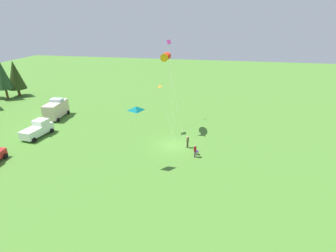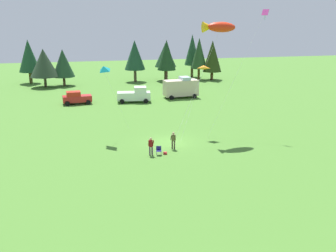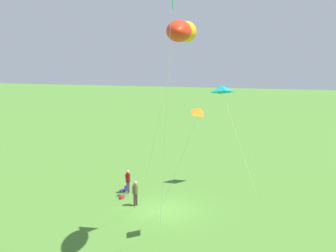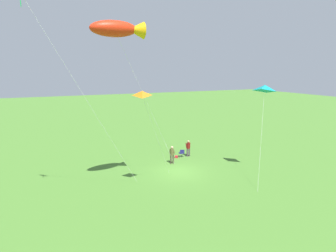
{
  "view_description": "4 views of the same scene",
  "coord_description": "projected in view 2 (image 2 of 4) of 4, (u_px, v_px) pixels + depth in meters",
  "views": [
    {
      "loc": [
        -32.74,
        -5.66,
        16.84
      ],
      "look_at": [
        -0.4,
        0.64,
        3.04
      ],
      "focal_mm": 28.0,
      "sensor_mm": 36.0,
      "label": 1
    },
    {
      "loc": [
        -9.04,
        -37.73,
        12.58
      ],
      "look_at": [
        -0.95,
        -2.42,
        2.47
      ],
      "focal_mm": 42.0,
      "sensor_mm": 36.0,
      "label": 2
    },
    {
      "loc": [
        28.79,
        6.31,
        11.14
      ],
      "look_at": [
        -2.59,
        -0.32,
        5.17
      ],
      "focal_mm": 50.0,
      "sensor_mm": 36.0,
      "label": 3
    },
    {
      "loc": [
        9.85,
        19.85,
        8.87
      ],
      "look_at": [
        -0.16,
        -2.65,
        3.64
      ],
      "focal_mm": 28.0,
      "sensor_mm": 36.0,
      "label": 4
    }
  ],
  "objects": [
    {
      "name": "backpack_on_grass",
      "position": [
        165.0,
        153.0,
        37.17
      ],
      "size": [
        0.39,
        0.35,
        0.22
      ],
      "primitive_type": "cube",
      "rotation": [
        0.0,
        0.0,
        5.74
      ],
      "color": "red",
      "rests_on": "ground"
    },
    {
      "name": "car_red_sedan",
      "position": [
        76.0,
        98.0,
        58.42
      ],
      "size": [
        4.32,
        2.46,
        1.89
      ],
      "rotation": [
        0.0,
        0.0,
        3.21
      ],
      "color": "red",
      "rests_on": "ground"
    },
    {
      "name": "person_kite_flyer",
      "position": [
        173.0,
        139.0,
        38.43
      ],
      "size": [
        0.54,
        0.45,
        1.74
      ],
      "rotation": [
        0.0,
        0.0,
        4.31
      ],
      "color": "#46352F",
      "rests_on": "ground"
    },
    {
      "name": "kite_delta_orange",
      "position": [
        204.0,
        67.0,
        42.37
      ],
      "size": [
        3.98,
        3.57,
        7.64
      ],
      "color": "orange",
      "rests_on": "ground"
    },
    {
      "name": "folding_chair",
      "position": [
        159.0,
        150.0,
        36.96
      ],
      "size": [
        0.53,
        0.53,
        0.82
      ],
      "rotation": [
        0.0,
        0.0,
        4.59
      ],
      "color": "navy",
      "rests_on": "ground"
    },
    {
      "name": "ground_plane",
      "position": [
        172.0,
        142.0,
        40.75
      ],
      "size": [
        160.0,
        160.0,
        0.0
      ],
      "primitive_type": "plane",
      "color": "#46782B"
    },
    {
      "name": "treeline_distant",
      "position": [
        127.0,
        57.0,
        76.86
      ],
      "size": [
        39.84,
        10.54,
        8.98
      ],
      "color": "#463F1D",
      "rests_on": "ground"
    },
    {
      "name": "kite_diamond_rainbow",
      "position": [
        262.0,
        20.0,
        42.16
      ],
      "size": [
        7.27,
        2.51,
        13.35
      ],
      "color": "#D63CA0",
      "rests_on": "ground"
    },
    {
      "name": "truck_white_pickup",
      "position": [
        135.0,
        95.0,
        59.7
      ],
      "size": [
        5.22,
        2.93,
        2.34
      ],
      "rotation": [
        0.0,
        0.0,
        -0.13
      ],
      "color": "silver",
      "rests_on": "ground"
    },
    {
      "name": "van_camper_beige",
      "position": [
        181.0,
        87.0,
        62.84
      ],
      "size": [
        5.57,
        2.99,
        3.34
      ],
      "rotation": [
        0.0,
        0.0,
        0.09
      ],
      "color": "beige",
      "rests_on": "ground"
    },
    {
      "name": "kite_large_fish",
      "position": [
        218.0,
        27.0,
        40.69
      ],
      "size": [
        7.98,
        4.72,
        12.12
      ],
      "color": "red",
      "rests_on": "ground"
    },
    {
      "name": "kite_delta_teal",
      "position": [
        104.0,
        69.0,
        40.21
      ],
      "size": [
        3.59,
        3.85,
        7.83
      ],
      "color": "teal",
      "rests_on": "ground"
    },
    {
      "name": "person_spectator",
      "position": [
        151.0,
        145.0,
        36.7
      ],
      "size": [
        0.55,
        0.37,
        1.74
      ],
      "rotation": [
        0.0,
        0.0,
        4.61
      ],
      "color": "#4C304C",
      "rests_on": "ground"
    }
  ]
}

